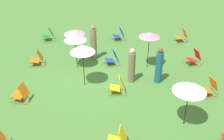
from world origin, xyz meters
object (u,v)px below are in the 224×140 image
object	(u,v)px
deckchair_1	(194,58)
person_2	(93,43)
deckchair_9	(112,58)
umbrella_3	(149,35)
umbrella_0	(83,49)
deckchair_2	(118,86)
umbrella_2	(74,32)
deckchair_10	(210,87)
deckchair_7	(182,36)
deckchair_8	(118,139)
deckchair_4	(21,94)
deckchair_3	(37,59)
umbrella_1	(190,87)
deckchair_0	(119,34)
person_1	(132,66)
deckchair_6	(49,35)
person_0	(159,66)
umbrella_4	(75,38)

from	to	relation	value
deckchair_1	person_2	world-z (taller)	person_2
deckchair_9	umbrella_3	world-z (taller)	umbrella_3
umbrella_0	deckchair_2	bearing A→B (deg)	66.42
umbrella_2	umbrella_3	world-z (taller)	umbrella_3
deckchair_10	umbrella_0	bearing A→B (deg)	-114.67
deckchair_7	deckchair_8	bearing A→B (deg)	-34.53
deckchair_4	deckchair_10	world-z (taller)	same
deckchair_3	umbrella_3	distance (m)	5.81
deckchair_1	deckchair_4	bearing A→B (deg)	-85.14
umbrella_3	umbrella_1	bearing A→B (deg)	10.49
deckchair_10	person_2	world-z (taller)	person_2
deckchair_1	deckchair_2	size ratio (longest dim) A/B	1.03
person_2	deckchair_4	bearing A→B (deg)	46.80
deckchair_8	deckchair_9	world-z (taller)	same
deckchair_8	deckchair_9	xyz separation A→B (m)	(-5.77, -0.08, 0.00)
deckchair_0	person_1	size ratio (longest dim) A/B	0.50
deckchair_4	person_1	distance (m)	4.94
person_1	deckchair_10	bearing A→B (deg)	-58.15
deckchair_6	person_2	xyz separation A→B (m)	(2.44, 2.85, 0.52)
deckchair_4	deckchair_9	xyz separation A→B (m)	(-3.07, 3.86, 0.00)
deckchair_6	person_0	size ratio (longest dim) A/B	0.49
umbrella_3	deckchair_6	bearing A→B (deg)	-121.34
deckchair_6	umbrella_2	xyz separation A→B (m)	(2.50, 1.90, 1.21)
deckchair_0	umbrella_4	xyz separation A→B (m)	(3.41, -2.27, 1.28)
umbrella_1	person_0	size ratio (longest dim) A/B	1.03
deckchair_1	umbrella_2	bearing A→B (deg)	-111.86
deckchair_1	umbrella_4	world-z (taller)	umbrella_4
deckchair_6	person_1	size ratio (longest dim) A/B	0.51
deckchair_6	person_2	distance (m)	3.79
deckchair_3	umbrella_0	world-z (taller)	umbrella_0
deckchair_1	umbrella_2	world-z (taller)	umbrella_2
umbrella_0	person_0	xyz separation A→B (m)	(-0.21, 3.40, -1.01)
deckchair_8	deckchair_9	size ratio (longest dim) A/B	0.96
deckchair_9	person_0	world-z (taller)	person_0
deckchair_7	deckchair_3	bearing A→B (deg)	-79.55
deckchair_2	deckchair_4	size ratio (longest dim) A/B	0.99
umbrella_0	person_2	xyz separation A→B (m)	(-2.58, 0.33, -0.95)
deckchair_3	umbrella_0	bearing A→B (deg)	45.62
person_2	umbrella_3	bearing A→B (deg)	154.79
umbrella_4	person_1	distance (m)	3.07
umbrella_2	umbrella_4	distance (m)	0.95
deckchair_9	deckchair_2	bearing A→B (deg)	-12.80
deckchair_3	person_1	world-z (taller)	person_1
deckchair_6	person_0	distance (m)	7.64
umbrella_1	person_2	bearing A→B (deg)	-146.15
deckchair_6	deckchair_10	size ratio (longest dim) A/B	1.00
deckchair_4	umbrella_0	size ratio (longest dim) A/B	0.42
deckchair_2	person_0	world-z (taller)	person_0
person_2	deckchair_1	bearing A→B (deg)	166.32
deckchair_10	umbrella_0	world-z (taller)	umbrella_0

